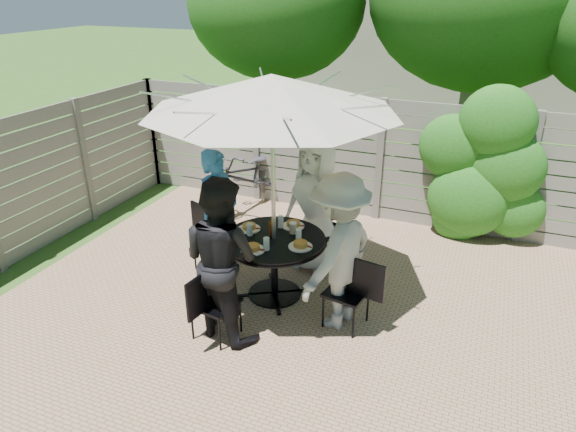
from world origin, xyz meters
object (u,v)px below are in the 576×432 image
at_px(patio_table, 274,256).
at_px(person_left, 219,215).
at_px(umbrella, 272,93).
at_px(plate_right, 300,245).
at_px(person_back, 316,205).
at_px(plate_front, 253,248).
at_px(person_front, 221,259).
at_px(plate_back, 293,225).
at_px(glass_left, 250,229).
at_px(glass_front, 266,244).
at_px(bicycle, 249,178).
at_px(person_right, 338,252).
at_px(syrup_jug, 272,228).
at_px(chair_back, 321,242).
at_px(chair_left, 214,252).
at_px(coffee_cup, 293,228).
at_px(chair_right, 347,306).
at_px(glass_right, 299,235).
at_px(plate_left, 249,227).
at_px(chair_front, 216,317).
at_px(glass_back, 281,222).

distance_m(patio_table, person_left, 0.88).
xyz_separation_m(umbrella, plate_right, (0.35, -0.09, -1.56)).
height_order(person_back, plate_front, person_back).
bearing_deg(person_front, plate_back, -90.00).
height_order(glass_left, glass_front, same).
relative_size(umbrella, bicycle, 1.58).
xyz_separation_m(person_back, person_right, (0.60, -1.01, -0.01)).
bearing_deg(plate_back, umbrella, -104.50).
distance_m(glass_left, syrup_jug, 0.25).
bearing_deg(umbrella, chair_back, 75.53).
xyz_separation_m(umbrella, glass_left, (-0.28, -0.04, -1.52)).
bearing_deg(plate_front, bicycle, 117.35).
xyz_separation_m(chair_left, person_front, (0.73, -1.05, 0.61)).
distance_m(umbrella, coffee_cup, 1.55).
bearing_deg(chair_left, plate_front, -14.05).
relative_size(plate_front, glass_front, 1.86).
xyz_separation_m(patio_table, person_left, (-0.80, 0.21, 0.28)).
distance_m(chair_back, chair_right, 1.37).
height_order(glass_left, glass_right, same).
distance_m(chair_right, coffee_cup, 1.05).
distance_m(patio_table, plate_left, 0.44).
bearing_deg(glass_front, chair_back, 80.41).
bearing_deg(glass_right, syrup_jug, 175.25).
height_order(chair_front, plate_front, chair_front).
relative_size(plate_back, glass_front, 1.86).
bearing_deg(patio_table, person_front, -104.50).
xyz_separation_m(plate_front, coffee_cup, (0.24, 0.54, 0.04)).
relative_size(plate_back, bicycle, 0.13).
relative_size(person_right, plate_right, 6.47).
xyz_separation_m(chair_left, person_right, (1.74, -0.45, 0.59)).
xyz_separation_m(chair_right, glass_left, (-1.21, 0.20, 0.57)).
height_order(chair_front, glass_front, glass_front).
relative_size(chair_back, glass_front, 7.04).
bearing_deg(person_left, chair_right, -89.97).
height_order(chair_left, chair_right, chair_left).
bearing_deg(plate_right, plate_left, 165.50).
xyz_separation_m(chair_right, plate_right, (-0.59, 0.15, 0.52)).
xyz_separation_m(chair_left, bicycle, (-0.44, 1.89, 0.27)).
bearing_deg(coffee_cup, glass_front, -103.91).
xyz_separation_m(chair_back, glass_back, (-0.28, -0.66, 0.52)).
bearing_deg(glass_back, plate_right, -43.68).
bearing_deg(person_left, coffee_cup, -76.69).
distance_m(chair_front, person_front, 0.62).
relative_size(patio_table, glass_back, 9.96).
xyz_separation_m(chair_front, syrup_jug, (0.19, 1.00, 0.58)).
height_order(patio_table, plate_left, plate_left).
distance_m(plate_front, syrup_jug, 0.42).
bearing_deg(glass_front, chair_left, 151.77).
relative_size(patio_table, chair_right, 1.66).
bearing_deg(person_back, chair_left, -139.33).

